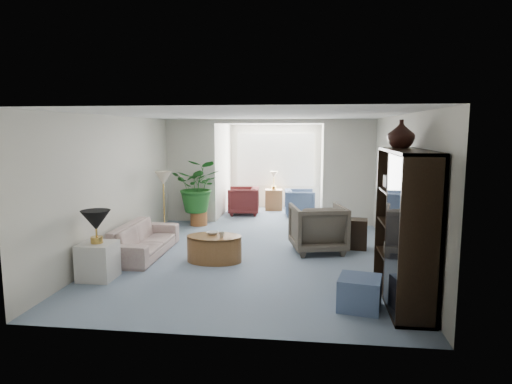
# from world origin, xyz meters

# --- Properties ---
(floor) EXTENTS (6.00, 6.00, 0.00)m
(floor) POSITION_xyz_m (0.00, 0.00, 0.00)
(floor) COLOR #818EAA
(floor) RESTS_ON ground
(sunroom_floor) EXTENTS (2.60, 2.60, 0.00)m
(sunroom_floor) POSITION_xyz_m (0.00, 4.10, 0.00)
(sunroom_floor) COLOR #818EAA
(sunroom_floor) RESTS_ON ground
(back_pier_left) EXTENTS (1.20, 0.12, 2.50)m
(back_pier_left) POSITION_xyz_m (-1.90, 3.00, 1.25)
(back_pier_left) COLOR beige
(back_pier_left) RESTS_ON ground
(back_pier_right) EXTENTS (1.20, 0.12, 2.50)m
(back_pier_right) POSITION_xyz_m (1.90, 3.00, 1.25)
(back_pier_right) COLOR beige
(back_pier_right) RESTS_ON ground
(back_header) EXTENTS (2.60, 0.12, 0.10)m
(back_header) POSITION_xyz_m (0.00, 3.00, 2.45)
(back_header) COLOR beige
(back_header) RESTS_ON back_pier_left
(window_pane) EXTENTS (2.20, 0.02, 1.50)m
(window_pane) POSITION_xyz_m (0.00, 5.18, 1.40)
(window_pane) COLOR white
(window_blinds) EXTENTS (2.20, 0.02, 1.50)m
(window_blinds) POSITION_xyz_m (0.00, 5.15, 1.40)
(window_blinds) COLOR white
(framed_picture) EXTENTS (0.04, 0.50, 0.40)m
(framed_picture) POSITION_xyz_m (2.46, -0.10, 1.70)
(framed_picture) COLOR beige
(sofa) EXTENTS (0.77, 1.94, 0.56)m
(sofa) POSITION_xyz_m (-1.98, -0.01, 0.28)
(sofa) COLOR #BDB3A0
(sofa) RESTS_ON ground
(end_table) EXTENTS (0.51, 0.51, 0.56)m
(end_table) POSITION_xyz_m (-2.18, -1.36, 0.28)
(end_table) COLOR silver
(end_table) RESTS_ON ground
(table_lamp) EXTENTS (0.44, 0.44, 0.30)m
(table_lamp) POSITION_xyz_m (-2.18, -1.36, 0.91)
(table_lamp) COLOR black
(table_lamp) RESTS_ON end_table
(floor_lamp) EXTENTS (0.36, 0.36, 0.28)m
(floor_lamp) POSITION_xyz_m (-2.05, 1.38, 1.25)
(floor_lamp) COLOR beige
(floor_lamp) RESTS_ON ground
(coffee_table) EXTENTS (1.05, 1.05, 0.45)m
(coffee_table) POSITION_xyz_m (-0.62, -0.25, 0.23)
(coffee_table) COLOR brown
(coffee_table) RESTS_ON ground
(coffee_bowl) EXTENTS (0.21, 0.21, 0.05)m
(coffee_bowl) POSITION_xyz_m (-0.67, -0.15, 0.47)
(coffee_bowl) COLOR silver
(coffee_bowl) RESTS_ON coffee_table
(coffee_cup) EXTENTS (0.11, 0.11, 0.09)m
(coffee_cup) POSITION_xyz_m (-0.47, -0.35, 0.50)
(coffee_cup) COLOR #B4AC9D
(coffee_cup) RESTS_ON coffee_table
(wingback_chair) EXTENTS (1.14, 1.16, 0.88)m
(wingback_chair) POSITION_xyz_m (1.16, 0.61, 0.44)
(wingback_chair) COLOR #585046
(wingback_chair) RESTS_ON ground
(side_table_dark) EXTENTS (0.51, 0.43, 0.57)m
(side_table_dark) POSITION_xyz_m (1.86, 0.91, 0.28)
(side_table_dark) COLOR black
(side_table_dark) RESTS_ON ground
(entertainment_cabinet) EXTENTS (0.48, 1.80, 2.00)m
(entertainment_cabinet) POSITION_xyz_m (2.23, -1.68, 1.00)
(entertainment_cabinet) COLOR black
(entertainment_cabinet) RESTS_ON ground
(cabinet_urn) EXTENTS (0.37, 0.37, 0.39)m
(cabinet_urn) POSITION_xyz_m (2.23, -1.18, 2.20)
(cabinet_urn) COLOR black
(cabinet_urn) RESTS_ON entertainment_cabinet
(ottoman) EXTENTS (0.61, 0.61, 0.41)m
(ottoman) POSITION_xyz_m (1.65, -2.02, 0.20)
(ottoman) COLOR slate
(ottoman) RESTS_ON ground
(plant_pot) EXTENTS (0.40, 0.40, 0.32)m
(plant_pot) POSITION_xyz_m (-1.61, 2.57, 0.16)
(plant_pot) COLOR #95552B
(plant_pot) RESTS_ON ground
(house_plant) EXTENTS (1.12, 0.97, 1.24)m
(house_plant) POSITION_xyz_m (-1.61, 2.57, 0.94)
(house_plant) COLOR #205E21
(house_plant) RESTS_ON plant_pot
(sunroom_chair_blue) EXTENTS (0.83, 0.81, 0.70)m
(sunroom_chair_blue) POSITION_xyz_m (0.74, 4.03, 0.35)
(sunroom_chair_blue) COLOR slate
(sunroom_chair_blue) RESTS_ON ground
(sunroom_chair_maroon) EXTENTS (0.88, 0.86, 0.74)m
(sunroom_chair_maroon) POSITION_xyz_m (-0.76, 4.03, 0.37)
(sunroom_chair_maroon) COLOR #501B1D
(sunroom_chair_maroon) RESTS_ON ground
(sunroom_table) EXTENTS (0.51, 0.42, 0.59)m
(sunroom_table) POSITION_xyz_m (-0.01, 4.78, 0.29)
(sunroom_table) COLOR brown
(sunroom_table) RESTS_ON ground
(shelf_clutter) EXTENTS (0.30, 1.23, 1.06)m
(shelf_clutter) POSITION_xyz_m (2.18, -1.68, 0.98)
(shelf_clutter) COLOR #312F2C
(shelf_clutter) RESTS_ON entertainment_cabinet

